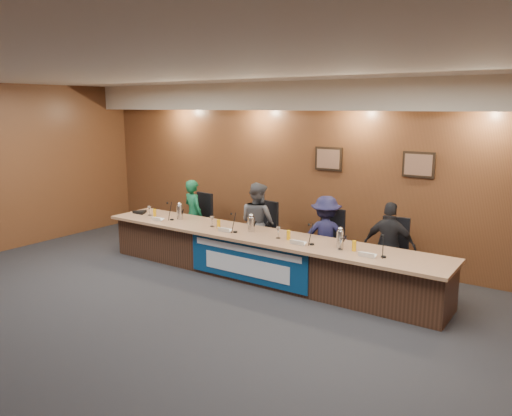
# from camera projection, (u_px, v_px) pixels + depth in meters

# --- Properties ---
(floor) EXTENTS (10.00, 10.00, 0.00)m
(floor) POSITION_uv_depth(u_px,v_px,m) (155.00, 330.00, 6.29)
(floor) COLOR black
(floor) RESTS_ON ground
(ceiling) EXTENTS (10.00, 8.00, 0.04)m
(ceiling) POSITION_uv_depth(u_px,v_px,m) (144.00, 68.00, 5.65)
(ceiling) COLOR silver
(ceiling) RESTS_ON wall_back
(wall_back) EXTENTS (10.00, 0.04, 3.20)m
(wall_back) POSITION_uv_depth(u_px,v_px,m) (309.00, 171.00, 9.20)
(wall_back) COLOR brown
(wall_back) RESTS_ON floor
(soffit) EXTENTS (10.00, 0.50, 0.50)m
(soffit) POSITION_uv_depth(u_px,v_px,m) (304.00, 96.00, 8.73)
(soffit) COLOR beige
(soffit) RESTS_ON wall_back
(dais_body) EXTENTS (6.00, 0.80, 0.70)m
(dais_body) POSITION_uv_depth(u_px,v_px,m) (261.00, 257.00, 8.16)
(dais_body) COLOR #3A2317
(dais_body) RESTS_ON floor
(dais_top) EXTENTS (6.10, 0.95, 0.05)m
(dais_top) POSITION_uv_depth(u_px,v_px,m) (259.00, 236.00, 8.05)
(dais_top) COLOR #9E7251
(dais_top) RESTS_ON dais_body
(banner) EXTENTS (2.20, 0.02, 0.65)m
(banner) POSITION_uv_depth(u_px,v_px,m) (246.00, 262.00, 7.82)
(banner) COLOR navy
(banner) RESTS_ON dais_body
(banner_text_upper) EXTENTS (2.00, 0.01, 0.10)m
(banner_text_upper) POSITION_uv_depth(u_px,v_px,m) (246.00, 250.00, 7.77)
(banner_text_upper) COLOR silver
(banner_text_upper) RESTS_ON banner
(banner_text_lower) EXTENTS (1.60, 0.01, 0.28)m
(banner_text_lower) POSITION_uv_depth(u_px,v_px,m) (246.00, 267.00, 7.83)
(banner_text_lower) COLOR silver
(banner_text_lower) RESTS_ON banner
(wall_photo_left) EXTENTS (0.52, 0.04, 0.42)m
(wall_photo_left) POSITION_uv_depth(u_px,v_px,m) (329.00, 159.00, 8.91)
(wall_photo_left) COLOR black
(wall_photo_left) RESTS_ON wall_back
(wall_photo_right) EXTENTS (0.52, 0.04, 0.42)m
(wall_photo_right) POSITION_uv_depth(u_px,v_px,m) (419.00, 165.00, 8.02)
(wall_photo_right) COLOR black
(wall_photo_right) RESTS_ON wall_back
(panelist_a) EXTENTS (0.57, 0.46, 1.37)m
(panelist_a) POSITION_uv_depth(u_px,v_px,m) (193.00, 214.00, 9.80)
(panelist_a) COLOR #105332
(panelist_a) RESTS_ON floor
(panelist_b) EXTENTS (0.82, 0.71, 1.45)m
(panelist_b) POSITION_uv_depth(u_px,v_px,m) (258.00, 223.00, 8.94)
(panelist_b) COLOR #4F5054
(panelist_b) RESTS_ON floor
(panelist_c) EXTENTS (1.00, 0.82, 1.35)m
(panelist_c) POSITION_uv_depth(u_px,v_px,m) (326.00, 236.00, 8.20)
(panelist_c) COLOR #181839
(panelist_c) RESTS_ON floor
(panelist_d) EXTENTS (0.83, 0.41, 1.36)m
(panelist_d) POSITION_uv_depth(u_px,v_px,m) (389.00, 246.00, 7.60)
(panelist_d) COLOR black
(panelist_d) RESTS_ON floor
(office_chair_a) EXTENTS (0.54, 0.54, 0.08)m
(office_chair_a) POSITION_uv_depth(u_px,v_px,m) (197.00, 224.00, 9.92)
(office_chair_a) COLOR black
(office_chair_a) RESTS_ON floor
(office_chair_b) EXTENTS (0.54, 0.54, 0.08)m
(office_chair_b) POSITION_uv_depth(u_px,v_px,m) (261.00, 235.00, 9.07)
(office_chair_b) COLOR black
(office_chair_b) RESTS_ON floor
(office_chair_c) EXTENTS (0.54, 0.54, 0.08)m
(office_chair_c) POSITION_uv_depth(u_px,v_px,m) (328.00, 246.00, 8.32)
(office_chair_c) COLOR black
(office_chair_c) RESTS_ON floor
(office_chair_d) EXTENTS (0.52, 0.52, 0.08)m
(office_chair_d) POSITION_uv_depth(u_px,v_px,m) (391.00, 257.00, 7.72)
(office_chair_d) COLOR black
(office_chair_d) RESTS_ON floor
(nameplate_a) EXTENTS (0.24, 0.08, 0.10)m
(nameplate_a) POSITION_uv_depth(u_px,v_px,m) (156.00, 219.00, 8.94)
(nameplate_a) COLOR white
(nameplate_a) RESTS_ON dais_top
(microphone_a) EXTENTS (0.07, 0.07, 0.02)m
(microphone_a) POSITION_uv_depth(u_px,v_px,m) (172.00, 219.00, 9.03)
(microphone_a) COLOR black
(microphone_a) RESTS_ON dais_top
(juice_glass_a) EXTENTS (0.06, 0.06, 0.15)m
(juice_glass_a) POSITION_uv_depth(u_px,v_px,m) (155.00, 213.00, 9.26)
(juice_glass_a) COLOR #F2A90D
(juice_glass_a) RESTS_ON dais_top
(water_glass_a) EXTENTS (0.08, 0.08, 0.18)m
(water_glass_a) POSITION_uv_depth(u_px,v_px,m) (150.00, 211.00, 9.38)
(water_glass_a) COLOR silver
(water_glass_a) RESTS_ON dais_top
(nameplate_b) EXTENTS (0.24, 0.08, 0.10)m
(nameplate_b) POSITION_uv_depth(u_px,v_px,m) (224.00, 229.00, 8.16)
(nameplate_b) COLOR white
(nameplate_b) RESTS_ON dais_top
(microphone_b) EXTENTS (0.07, 0.07, 0.02)m
(microphone_b) POSITION_uv_depth(u_px,v_px,m) (235.00, 232.00, 8.14)
(microphone_b) COLOR black
(microphone_b) RESTS_ON dais_top
(juice_glass_b) EXTENTS (0.06, 0.06, 0.15)m
(juice_glass_b) POSITION_uv_depth(u_px,v_px,m) (219.00, 224.00, 8.39)
(juice_glass_b) COLOR #F2A90D
(juice_glass_b) RESTS_ON dais_top
(water_glass_b) EXTENTS (0.08, 0.08, 0.18)m
(water_glass_b) POSITION_uv_depth(u_px,v_px,m) (212.00, 221.00, 8.52)
(water_glass_b) COLOR silver
(water_glass_b) RESTS_ON dais_top
(nameplate_c) EXTENTS (0.24, 0.08, 0.10)m
(nameplate_c) POSITION_uv_depth(u_px,v_px,m) (297.00, 242.00, 7.40)
(nameplate_c) COLOR white
(nameplate_c) RESTS_ON dais_top
(microphone_c) EXTENTS (0.07, 0.07, 0.02)m
(microphone_c) POSITION_uv_depth(u_px,v_px,m) (312.00, 244.00, 7.41)
(microphone_c) COLOR black
(microphone_c) RESTS_ON dais_top
(juice_glass_c) EXTENTS (0.06, 0.06, 0.15)m
(juice_glass_c) POSITION_uv_depth(u_px,v_px,m) (288.00, 235.00, 7.68)
(juice_glass_c) COLOR #F2A90D
(juice_glass_c) RESTS_ON dais_top
(water_glass_c) EXTENTS (0.08, 0.08, 0.18)m
(water_glass_c) POSITION_uv_depth(u_px,v_px,m) (278.00, 233.00, 7.76)
(water_glass_c) COLOR silver
(water_glass_c) RESTS_ON dais_top
(nameplate_d) EXTENTS (0.24, 0.08, 0.10)m
(nameplate_d) POSITION_uv_depth(u_px,v_px,m) (366.00, 254.00, 6.78)
(nameplate_d) COLOR white
(nameplate_d) RESTS_ON dais_top
(microphone_d) EXTENTS (0.07, 0.07, 0.02)m
(microphone_d) POSITION_uv_depth(u_px,v_px,m) (384.00, 257.00, 6.80)
(microphone_d) COLOR black
(microphone_d) RESTS_ON dais_top
(juice_glass_d) EXTENTS (0.06, 0.06, 0.15)m
(juice_glass_d) POSITION_uv_depth(u_px,v_px,m) (354.00, 246.00, 7.09)
(juice_glass_d) COLOR #F2A90D
(juice_glass_d) RESTS_ON dais_top
(water_glass_d) EXTENTS (0.08, 0.08, 0.18)m
(water_glass_d) POSITION_uv_depth(u_px,v_px,m) (340.00, 244.00, 7.14)
(water_glass_d) COLOR silver
(water_glass_d) RESTS_ON dais_top
(carafe_left) EXTENTS (0.11, 0.11, 0.25)m
(carafe_left) POSITION_uv_depth(u_px,v_px,m) (180.00, 213.00, 9.06)
(carafe_left) COLOR silver
(carafe_left) RESTS_ON dais_top
(carafe_mid) EXTENTS (0.12, 0.12, 0.24)m
(carafe_mid) POSITION_uv_depth(u_px,v_px,m) (251.00, 224.00, 8.18)
(carafe_mid) COLOR silver
(carafe_mid) RESTS_ON dais_top
(carafe_right) EXTENTS (0.11, 0.11, 0.26)m
(carafe_right) POSITION_uv_depth(u_px,v_px,m) (340.00, 239.00, 7.22)
(carafe_right) COLOR silver
(carafe_right) RESTS_ON dais_top
(speakerphone) EXTENTS (0.32, 0.32, 0.05)m
(speakerphone) POSITION_uv_depth(u_px,v_px,m) (140.00, 212.00, 9.57)
(speakerphone) COLOR black
(speakerphone) RESTS_ON dais_top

